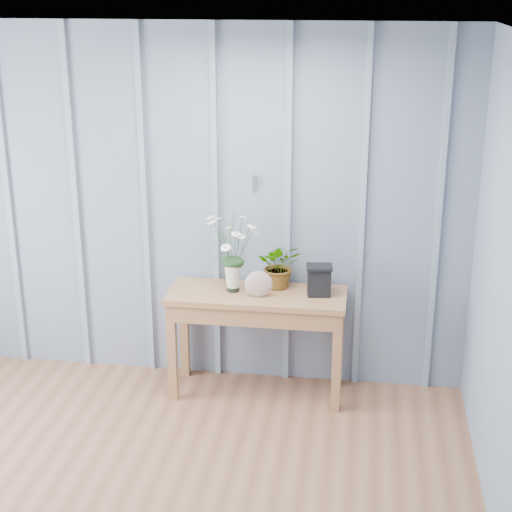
% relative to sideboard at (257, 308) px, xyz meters
% --- Properties ---
extents(room_shell, '(4.00, 4.50, 2.50)m').
position_rel_sideboard_xyz_m(room_shell, '(-0.57, -1.08, 1.35)').
color(room_shell, gray).
rests_on(room_shell, ground).
extents(sideboard, '(1.20, 0.45, 0.75)m').
position_rel_sideboard_xyz_m(sideboard, '(0.00, 0.00, 0.00)').
color(sideboard, '#94663D').
rests_on(sideboard, ground).
extents(daisy_vase, '(0.38, 0.29, 0.54)m').
position_rel_sideboard_xyz_m(daisy_vase, '(-0.17, 0.01, 0.45)').
color(daisy_vase, black).
rests_on(daisy_vase, sideboard).
extents(spider_plant, '(0.32, 0.29, 0.32)m').
position_rel_sideboard_xyz_m(spider_plant, '(0.14, 0.12, 0.28)').
color(spider_plant, '#153317').
rests_on(spider_plant, sideboard).
extents(felt_disc_vessel, '(0.19, 0.08, 0.18)m').
position_rel_sideboard_xyz_m(felt_disc_vessel, '(0.02, -0.07, 0.21)').
color(felt_disc_vessel, '#874E57').
rests_on(felt_disc_vessel, sideboard).
extents(carved_box, '(0.19, 0.15, 0.21)m').
position_rel_sideboard_xyz_m(carved_box, '(0.41, 0.02, 0.22)').
color(carved_box, black).
rests_on(carved_box, sideboard).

